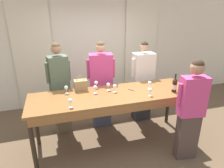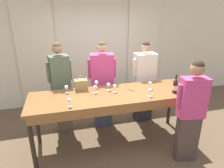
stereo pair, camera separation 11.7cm
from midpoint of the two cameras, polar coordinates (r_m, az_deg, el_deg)
ground_plane at (r=4.02m, az=-0.49°, el=-16.32°), size 18.00×18.00×0.00m
wall_back at (r=5.27m, az=-6.78°, el=9.53°), size 12.00×0.06×2.80m
curtain_panel_left at (r=5.17m, az=-22.05°, el=7.29°), size 0.90×0.03×2.69m
curtain_panel_right at (r=5.62m, az=7.61°, el=9.63°), size 0.90×0.03×2.69m
tasting_bar at (r=3.51m, az=-0.40°, el=-4.49°), size 2.89×0.88×1.03m
wine_bottle at (r=3.68m, az=16.59°, el=-0.34°), size 0.08×0.08×0.34m
handbag at (r=3.67m, az=-9.86°, el=-0.24°), size 0.23×0.16×0.27m
wine_glass_front_left at (r=3.70m, az=-5.48°, el=0.27°), size 0.07×0.07×0.14m
wine_glass_front_mid at (r=3.52m, az=-0.17°, el=-0.70°), size 0.07×0.07×0.14m
wine_glass_front_right at (r=3.42m, az=9.93°, el=-1.74°), size 0.07×0.07×0.14m
wine_glass_center_left at (r=3.59m, az=-2.01°, el=-0.28°), size 0.07×0.07×0.14m
wine_glass_center_mid at (r=3.82m, az=20.33°, el=-0.32°), size 0.07×0.07×0.14m
wine_glass_center_right at (r=3.49m, az=-5.80°, el=-1.06°), size 0.07×0.07×0.14m
wine_glass_back_left at (r=3.06m, az=-12.92°, el=-4.77°), size 0.07×0.07×0.14m
wine_glass_back_mid at (r=3.73m, az=9.85°, el=0.24°), size 0.07×0.07×0.14m
wine_glass_back_right at (r=3.56m, az=-13.90°, el=-1.09°), size 0.07×0.07×0.14m
pen at (r=3.65m, az=4.57°, el=-1.73°), size 0.08×0.12×0.01m
guest_olive_jacket at (r=4.04m, az=-15.44°, el=-1.35°), size 0.47×0.32×1.85m
guest_pink_top at (r=4.14m, az=-3.88°, el=-0.49°), size 0.57×0.32×1.83m
guest_cream_sweater at (r=4.43m, az=7.95°, el=0.48°), size 0.56×0.28×1.79m
host_pouring at (r=3.43m, az=20.69°, el=-6.95°), size 0.52×0.28×1.74m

